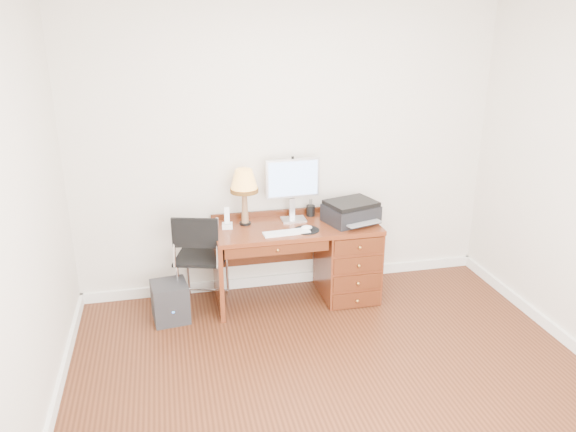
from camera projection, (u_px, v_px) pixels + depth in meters
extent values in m
plane|color=#3A1B0D|center=(340.00, 387.00, 4.10)|extent=(4.00, 4.00, 0.00)
plane|color=silver|center=(288.00, 152.00, 5.24)|extent=(4.00, 0.00, 4.00)
plane|color=silver|center=(15.00, 239.00, 3.23)|extent=(0.00, 3.50, 3.50)
cube|color=white|center=(288.00, 278.00, 5.67)|extent=(4.00, 0.03, 0.10)
cube|color=white|center=(51.00, 423.00, 3.67)|extent=(0.03, 3.50, 0.10)
cube|color=maroon|center=(296.00, 227.00, 5.13)|extent=(1.50, 0.65, 0.04)
cube|color=maroon|center=(347.00, 260.00, 5.36)|extent=(0.50, 0.61, 0.71)
cube|color=maroon|center=(218.00, 272.00, 5.11)|extent=(0.04, 0.61, 0.71)
cube|color=#502110|center=(265.00, 244.00, 5.44)|extent=(0.96, 0.03, 0.39)
cube|color=#502110|center=(277.00, 250.00, 4.82)|extent=(0.91, 0.03, 0.09)
sphere|color=#BF8C3F|center=(359.00, 275.00, 5.05)|extent=(0.03, 0.03, 0.03)
cube|color=silver|center=(293.00, 219.00, 5.25)|extent=(0.23, 0.17, 0.02)
cube|color=silver|center=(292.00, 208.00, 5.26)|extent=(0.05, 0.03, 0.18)
cube|color=silver|center=(293.00, 178.00, 5.14)|extent=(0.51, 0.06, 0.36)
cube|color=#4C8CF2|center=(293.00, 179.00, 5.12)|extent=(0.46, 0.03, 0.32)
cube|color=white|center=(287.00, 233.00, 4.93)|extent=(0.42, 0.15, 0.02)
cylinder|color=black|center=(307.00, 230.00, 5.00)|extent=(0.23, 0.23, 0.01)
ellipsoid|color=white|center=(307.00, 228.00, 4.99)|extent=(0.10, 0.07, 0.04)
cube|color=black|center=(351.00, 214.00, 5.18)|extent=(0.53, 0.46, 0.16)
cube|color=black|center=(351.00, 203.00, 5.15)|extent=(0.51, 0.44, 0.04)
cylinder|color=black|center=(245.00, 223.00, 5.15)|extent=(0.11, 0.11, 0.02)
cone|color=brown|center=(245.00, 206.00, 5.09)|extent=(0.07, 0.07, 0.31)
cone|color=#FAB24F|center=(244.00, 180.00, 5.00)|extent=(0.25, 0.25, 0.19)
cylinder|color=#593814|center=(244.00, 190.00, 5.04)|extent=(0.25, 0.25, 0.04)
cube|color=white|center=(227.00, 226.00, 5.05)|extent=(0.10, 0.10, 0.04)
cube|color=white|center=(227.00, 216.00, 5.02)|extent=(0.05, 0.07, 0.16)
cylinder|color=black|center=(311.00, 211.00, 5.35)|extent=(0.08, 0.08, 0.10)
cube|color=black|center=(202.00, 256.00, 5.08)|extent=(0.55, 0.55, 0.03)
cube|color=black|center=(202.00, 233.00, 4.78)|extent=(0.39, 0.14, 0.27)
cylinder|color=silver|center=(182.00, 275.00, 5.30)|extent=(0.02, 0.02, 0.50)
cylinder|color=silver|center=(222.00, 271.00, 5.37)|extent=(0.02, 0.02, 0.50)
cylinder|color=silver|center=(184.00, 293.00, 4.95)|extent=(0.02, 0.02, 0.50)
cylinder|color=silver|center=(226.00, 288.00, 5.03)|extent=(0.02, 0.02, 0.50)
cylinder|color=silver|center=(180.00, 244.00, 4.77)|extent=(0.02, 0.02, 0.44)
cylinder|color=silver|center=(225.00, 241.00, 4.85)|extent=(0.02, 0.02, 0.44)
cube|color=black|center=(170.00, 302.00, 4.95)|extent=(0.34, 0.34, 0.35)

